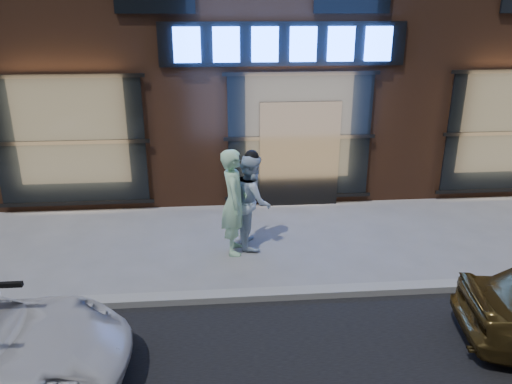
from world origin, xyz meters
The scene contains 4 objects.
ground centered at (0.00, 0.00, 0.00)m, with size 90.00×90.00×0.00m, color slate.
curb centered at (0.00, 0.00, 0.06)m, with size 60.00×0.25×0.12m, color gray.
man_bowtie centered at (-1.58, 1.67, 0.99)m, with size 0.72×0.48×1.99m, color #BAF4C3.
man_cap centered at (-1.23, 1.94, 0.90)m, with size 0.88×0.68×1.81m, color white.
Camera 1 is at (-1.90, -6.78, 4.33)m, focal length 35.00 mm.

